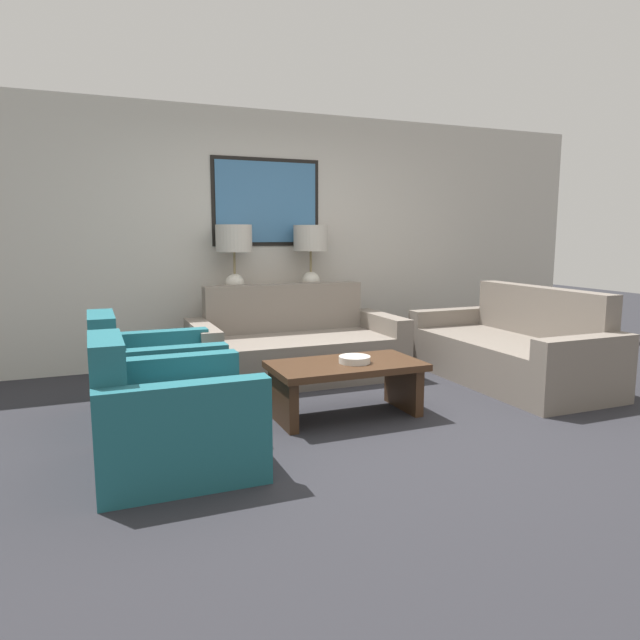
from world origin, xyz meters
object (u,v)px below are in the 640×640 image
couch_by_side (512,351)px  armchair_near_back_wall (152,381)px  decorative_bowl (355,359)px  couch_by_back_wall (296,348)px  coffee_table (346,377)px  console_table (274,328)px  table_lamp_right (311,246)px  table_lamp_left (234,247)px  armchair_near_camera (170,421)px

couch_by_side → armchair_near_back_wall: (-3.23, 0.13, 0.00)m
couch_by_side → decorative_bowl: bearing=-167.6°
couch_by_back_wall → coffee_table: size_ratio=1.74×
couch_by_side → decorative_bowl: 1.87m
console_table → couch_by_side: (1.83, -1.55, -0.09)m
table_lamp_right → couch_by_back_wall: size_ratio=0.36×
table_lamp_left → coffee_table: 2.17m
armchair_near_camera → decorative_bowl: bearing=18.5°
table_lamp_right → couch_by_back_wall: bearing=-122.0°
armchair_near_camera → console_table: bearing=59.9°
couch_by_side → coffee_table: bearing=-168.8°
armchair_near_back_wall → couch_by_side: bearing=-2.3°
table_lamp_left → coffee_table: size_ratio=0.63×
console_table → armchair_near_back_wall: (-1.41, -1.42, -0.09)m
table_lamp_right → armchair_near_back_wall: (-1.82, -1.42, -0.95)m
console_table → coffee_table: (-0.05, -1.93, -0.07)m
armchair_near_back_wall → table_lamp_right: bearing=38.0°
coffee_table → decorative_bowl: 0.15m
armchair_near_back_wall → armchair_near_camera: (0.00, -1.00, 0.00)m
table_lamp_left → decorative_bowl: size_ratio=3.01×
table_lamp_left → couch_by_back_wall: size_ratio=0.36×
coffee_table → armchair_near_back_wall: (-1.36, 0.50, -0.02)m
table_lamp_right → coffee_table: bearing=-103.6°
table_lamp_left → couch_by_back_wall: 1.24m
couch_by_side → armchair_near_back_wall: bearing=177.7°
table_lamp_left → couch_by_back_wall: table_lamp_left is taller
decorative_bowl → armchair_near_camera: size_ratio=0.26×
table_lamp_left → armchair_near_back_wall: table_lamp_left is taller
couch_by_side → coffee_table: size_ratio=1.74×
console_table → table_lamp_right: 0.96m
decorative_bowl → armchair_near_camera: (-1.41, -0.47, -0.15)m
table_lamp_left → table_lamp_right: same height
coffee_table → armchair_near_back_wall: size_ratio=1.24×
console_table → couch_by_back_wall: bearing=-90.0°
table_lamp_right → decorative_bowl: 2.15m
couch_by_back_wall → armchair_near_camera: bearing=-128.6°
couch_by_back_wall → armchair_near_back_wall: 1.60m
decorative_bowl → armchair_near_back_wall: size_ratio=0.26×
armchair_near_back_wall → armchair_near_camera: size_ratio=1.00×
console_table → armchair_near_camera: armchair_near_camera is taller
couch_by_side → armchair_near_back_wall: size_ratio=2.17×
console_table → table_lamp_left: bearing=180.0°
console_table → couch_by_side: size_ratio=0.69×
table_lamp_right → couch_by_side: bearing=-47.8°
table_lamp_left → armchair_near_back_wall: 1.98m
coffee_table → table_lamp_left: bearing=100.8°
coffee_table → armchair_near_back_wall: bearing=159.7°
console_table → table_lamp_left: 0.96m
couch_by_back_wall → couch_by_side: bearing=-25.9°
armchair_near_back_wall → console_table: bearing=45.4°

